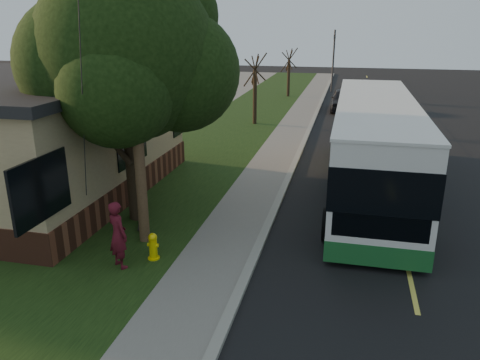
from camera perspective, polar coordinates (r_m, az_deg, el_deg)
name	(u,v)px	position (r m, az deg, el deg)	size (l,w,h in m)	color
ground	(249,272)	(12.21, 1.06, -11.14)	(120.00, 120.00, 0.00)	black
road	(387,169)	(21.33, 17.45, 1.23)	(8.00, 80.00, 0.01)	black
curb	(295,162)	(21.35, 6.73, 2.15)	(0.25, 80.00, 0.12)	gray
sidewalk	(273,161)	(21.48, 4.08, 2.28)	(2.00, 80.00, 0.08)	slate
grass_verge	(200,157)	(22.28, -4.85, 2.85)	(5.00, 80.00, 0.07)	black
building_lot	(17,145)	(27.03, -25.52, 3.86)	(15.00, 80.00, 0.04)	slate
fire_hydrant	(153,246)	(12.74, -10.55, -7.95)	(0.32, 0.32, 0.74)	yellow
utility_pole	(133,81)	(12.71, -12.86, 11.70)	(2.86, 3.21, 9.07)	#473321
leafy_tree	(130,55)	(14.53, -13.31, 14.61)	(6.30, 6.00, 7.80)	black
bare_tree_near	(255,90)	(29.20, 1.83, 10.90)	(1.38, 1.21, 4.31)	black
bare_tree_far	(289,73)	(40.91, 5.96, 12.81)	(1.38, 1.21, 4.03)	black
traffic_signal	(333,57)	(44.50, 11.33, 14.53)	(0.18, 0.22, 5.50)	#2D2D30
transit_bus	(373,144)	(17.91, 15.92, 4.25)	(2.94, 12.75, 3.45)	silver
skateboarder	(118,235)	(12.32, -14.65, -6.46)	(0.65, 0.43, 1.79)	#51101C
skateboard_main	(142,225)	(14.83, -11.85, -5.37)	(0.52, 0.91, 0.08)	black
dumpster	(110,158)	(20.30, -15.52, 2.63)	(1.64, 1.36, 1.33)	black
distant_car	(344,100)	(35.24, 12.58, 9.54)	(1.84, 4.57, 1.56)	black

